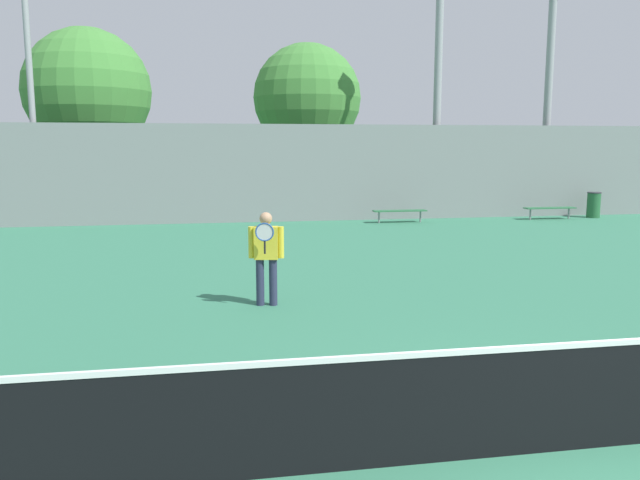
{
  "coord_description": "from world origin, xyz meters",
  "views": [
    {
      "loc": [
        -3.23,
        -4.84,
        2.74
      ],
      "look_at": [
        -1.15,
        6.87,
        0.93
      ],
      "focal_mm": 35.0,
      "sensor_mm": 36.0,
      "label": 1
    }
  ],
  "objects_px": {
    "bench_courtside_near": "(550,208)",
    "trash_bin": "(594,205)",
    "tennis_net": "(579,395)",
    "light_pole_far_right": "(27,32)",
    "light_pole_near_left": "(438,73)",
    "tree_green_tall": "(88,92)",
    "bench_courtside_far": "(400,211)",
    "light_pole_center_back": "(548,88)",
    "tennis_player": "(266,253)",
    "tree_green_broad": "(307,98)"
  },
  "relations": [
    {
      "from": "bench_courtside_near",
      "to": "trash_bin",
      "type": "relative_size",
      "value": 2.01
    },
    {
      "from": "tennis_player",
      "to": "bench_courtside_near",
      "type": "xyz_separation_m",
      "value": [
        11.6,
        10.84,
        -0.52
      ]
    },
    {
      "from": "light_pole_center_back",
      "to": "tree_green_tall",
      "type": "height_order",
      "value": "light_pole_center_back"
    },
    {
      "from": "light_pole_center_back",
      "to": "tree_green_broad",
      "type": "xyz_separation_m",
      "value": [
        -9.13,
        3.84,
        -0.25
      ]
    },
    {
      "from": "tree_green_tall",
      "to": "bench_courtside_far",
      "type": "bearing_deg",
      "value": -24.48
    },
    {
      "from": "light_pole_near_left",
      "to": "tree_green_tall",
      "type": "xyz_separation_m",
      "value": [
        -13.24,
        3.55,
        -0.57
      ]
    },
    {
      "from": "light_pole_near_left",
      "to": "tree_green_broad",
      "type": "bearing_deg",
      "value": 135.08
    },
    {
      "from": "light_pole_near_left",
      "to": "tennis_player",
      "type": "bearing_deg",
      "value": -121.61
    },
    {
      "from": "light_pole_far_right",
      "to": "tennis_player",
      "type": "bearing_deg",
      "value": -61.43
    },
    {
      "from": "light_pole_center_back",
      "to": "tree_green_broad",
      "type": "height_order",
      "value": "light_pole_center_back"
    },
    {
      "from": "tennis_net",
      "to": "light_pole_far_right",
      "type": "bearing_deg",
      "value": 116.62
    },
    {
      "from": "light_pole_far_right",
      "to": "light_pole_center_back",
      "type": "relative_size",
      "value": 1.19
    },
    {
      "from": "tree_green_broad",
      "to": "tennis_net",
      "type": "bearing_deg",
      "value": -92.68
    },
    {
      "from": "light_pole_far_right",
      "to": "bench_courtside_near",
      "type": "bearing_deg",
      "value": -5.09
    },
    {
      "from": "bench_courtside_near",
      "to": "trash_bin",
      "type": "xyz_separation_m",
      "value": [
        1.96,
        0.25,
        0.08
      ]
    },
    {
      "from": "bench_courtside_far",
      "to": "light_pole_far_right",
      "type": "height_order",
      "value": "light_pole_far_right"
    },
    {
      "from": "tennis_net",
      "to": "light_pole_center_back",
      "type": "relative_size",
      "value": 1.34
    },
    {
      "from": "light_pole_far_right",
      "to": "bench_courtside_far",
      "type": "bearing_deg",
      "value": -7.43
    },
    {
      "from": "tennis_net",
      "to": "trash_bin",
      "type": "xyz_separation_m",
      "value": [
        11.27,
        16.76,
        -0.03
      ]
    },
    {
      "from": "bench_courtside_far",
      "to": "light_pole_far_right",
      "type": "xyz_separation_m",
      "value": [
        -12.56,
        1.64,
        6.08
      ]
    },
    {
      "from": "light_pole_center_back",
      "to": "tennis_player",
      "type": "bearing_deg",
      "value": -133.99
    },
    {
      "from": "bench_courtside_far",
      "to": "tree_green_tall",
      "type": "xyz_separation_m",
      "value": [
        -11.35,
        5.17,
        4.44
      ]
    },
    {
      "from": "bench_courtside_near",
      "to": "tree_green_broad",
      "type": "distance_m",
      "value": 11.05
    },
    {
      "from": "bench_courtside_far",
      "to": "tennis_player",
      "type": "bearing_deg",
      "value": -118.02
    },
    {
      "from": "light_pole_near_left",
      "to": "tree_green_broad",
      "type": "distance_m",
      "value": 6.13
    },
    {
      "from": "tennis_net",
      "to": "tennis_player",
      "type": "relative_size",
      "value": 7.35
    },
    {
      "from": "bench_courtside_near",
      "to": "light_pole_far_right",
      "type": "height_order",
      "value": "light_pole_far_right"
    },
    {
      "from": "tennis_player",
      "to": "bench_courtside_near",
      "type": "bearing_deg",
      "value": 52.99
    },
    {
      "from": "light_pole_far_right",
      "to": "tree_green_tall",
      "type": "distance_m",
      "value": 4.07
    },
    {
      "from": "light_pole_near_left",
      "to": "light_pole_far_right",
      "type": "bearing_deg",
      "value": 179.91
    },
    {
      "from": "tennis_player",
      "to": "trash_bin",
      "type": "xyz_separation_m",
      "value": [
        13.57,
        11.09,
        -0.44
      ]
    },
    {
      "from": "tennis_net",
      "to": "light_pole_far_right",
      "type": "distance_m",
      "value": 21.15
    },
    {
      "from": "tennis_player",
      "to": "trash_bin",
      "type": "relative_size",
      "value": 1.66
    },
    {
      "from": "trash_bin",
      "to": "tree_green_tall",
      "type": "bearing_deg",
      "value": 165.6
    },
    {
      "from": "tree_green_tall",
      "to": "tree_green_broad",
      "type": "bearing_deg",
      "value": 4.82
    },
    {
      "from": "tennis_net",
      "to": "light_pole_near_left",
      "type": "bearing_deg",
      "value": 73.5
    },
    {
      "from": "bench_courtside_near",
      "to": "tree_green_broad",
      "type": "relative_size",
      "value": 0.28
    },
    {
      "from": "bench_courtside_far",
      "to": "tree_green_broad",
      "type": "xyz_separation_m",
      "value": [
        -2.42,
        5.92,
        4.35
      ]
    },
    {
      "from": "bench_courtside_far",
      "to": "tree_green_broad",
      "type": "height_order",
      "value": "tree_green_broad"
    },
    {
      "from": "trash_bin",
      "to": "tree_green_broad",
      "type": "distance_m",
      "value": 12.44
    },
    {
      "from": "tree_green_broad",
      "to": "light_pole_near_left",
      "type": "bearing_deg",
      "value": -44.92
    },
    {
      "from": "bench_courtside_near",
      "to": "light_pole_near_left",
      "type": "height_order",
      "value": "light_pole_near_left"
    },
    {
      "from": "bench_courtside_far",
      "to": "trash_bin",
      "type": "bearing_deg",
      "value": 1.84
    },
    {
      "from": "tree_green_tall",
      "to": "tree_green_broad",
      "type": "height_order",
      "value": "tree_green_tall"
    },
    {
      "from": "light_pole_near_left",
      "to": "light_pole_far_right",
      "type": "distance_m",
      "value": 14.5
    },
    {
      "from": "tennis_player",
      "to": "bench_courtside_far",
      "type": "xyz_separation_m",
      "value": [
        5.77,
        10.84,
        -0.52
      ]
    },
    {
      "from": "bench_courtside_near",
      "to": "tree_green_broad",
      "type": "height_order",
      "value": "tree_green_broad"
    },
    {
      "from": "light_pole_far_right",
      "to": "light_pole_center_back",
      "type": "xyz_separation_m",
      "value": [
        19.27,
        0.44,
        -1.48
      ]
    },
    {
      "from": "bench_courtside_near",
      "to": "light_pole_far_right",
      "type": "xyz_separation_m",
      "value": [
        -18.4,
        1.64,
        6.08
      ]
    },
    {
      "from": "tree_green_tall",
      "to": "light_pole_near_left",
      "type": "bearing_deg",
      "value": -15.02
    }
  ]
}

